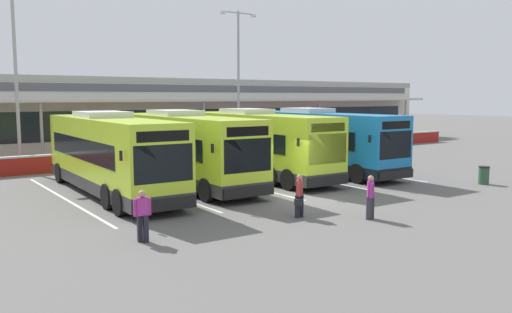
# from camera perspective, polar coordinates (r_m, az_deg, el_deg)

# --- Properties ---
(ground_plane) EXTENTS (200.00, 200.00, 0.00)m
(ground_plane) POSITION_cam_1_polar(r_m,az_deg,el_deg) (23.06, 4.61, -4.63)
(ground_plane) COLOR #605E5B
(terminal_building) EXTENTS (70.00, 13.00, 6.00)m
(terminal_building) POSITION_cam_1_polar(r_m,az_deg,el_deg) (46.62, -17.07, 4.49)
(terminal_building) COLOR beige
(terminal_building) RESTS_ON ground
(red_barrier_wall) EXTENTS (60.00, 0.40, 1.10)m
(red_barrier_wall) POSITION_cam_1_polar(r_m,az_deg,el_deg) (35.23, -10.63, 0.08)
(red_barrier_wall) COLOR maroon
(red_barrier_wall) RESTS_ON ground
(coach_bus_leftmost) EXTENTS (3.11, 12.21, 3.78)m
(coach_bus_leftmost) POSITION_cam_1_polar(r_m,az_deg,el_deg) (24.80, -15.65, 0.11)
(coach_bus_leftmost) COLOR #B7DB2D
(coach_bus_leftmost) RESTS_ON ground
(coach_bus_left_centre) EXTENTS (3.11, 12.21, 3.78)m
(coach_bus_left_centre) POSITION_cam_1_polar(r_m,az_deg,el_deg) (26.73, -7.91, 0.75)
(coach_bus_left_centre) COLOR #B7DB2D
(coach_bus_left_centre) RESTS_ON ground
(coach_bus_centre) EXTENTS (3.11, 12.21, 3.78)m
(coach_bus_centre) POSITION_cam_1_polar(r_m,az_deg,el_deg) (29.25, -0.00, 1.31)
(coach_bus_centre) COLOR #B7DB2D
(coach_bus_centre) RESTS_ON ground
(coach_bus_right_centre) EXTENTS (3.11, 12.21, 3.78)m
(coach_bus_right_centre) POSITION_cam_1_polar(r_m,az_deg,el_deg) (31.42, 6.73, 1.62)
(coach_bus_right_centre) COLOR #1972B7
(coach_bus_right_centre) RESTS_ON ground
(bay_stripe_far_west) EXTENTS (0.14, 13.00, 0.01)m
(bay_stripe_far_west) POSITION_cam_1_polar(r_m,az_deg,el_deg) (24.56, -20.24, -4.32)
(bay_stripe_far_west) COLOR silver
(bay_stripe_far_west) RESTS_ON ground
(bay_stripe_west) EXTENTS (0.14, 13.00, 0.01)m
(bay_stripe_west) POSITION_cam_1_polar(r_m,az_deg,el_deg) (25.93, -11.23, -3.48)
(bay_stripe_west) COLOR silver
(bay_stripe_west) RESTS_ON ground
(bay_stripe_mid_west) EXTENTS (0.14, 13.00, 0.01)m
(bay_stripe_mid_west) POSITION_cam_1_polar(r_m,az_deg,el_deg) (27.86, -3.31, -2.66)
(bay_stripe_mid_west) COLOR silver
(bay_stripe_mid_west) RESTS_ON ground
(bay_stripe_centre) EXTENTS (0.14, 13.00, 0.01)m
(bay_stripe_centre) POSITION_cam_1_polar(r_m,az_deg,el_deg) (30.26, 3.47, -1.93)
(bay_stripe_centre) COLOR silver
(bay_stripe_centre) RESTS_ON ground
(bay_stripe_mid_east) EXTENTS (0.14, 13.00, 0.01)m
(bay_stripe_mid_east) POSITION_cam_1_polar(r_m,az_deg,el_deg) (33.02, 9.17, -1.29)
(bay_stripe_mid_east) COLOR silver
(bay_stripe_mid_east) RESTS_ON ground
(pedestrian_with_handbag) EXTENTS (0.58, 0.56, 1.62)m
(pedestrian_with_handbag) POSITION_cam_1_polar(r_m,az_deg,el_deg) (19.40, 4.76, -4.18)
(pedestrian_with_handbag) COLOR black
(pedestrian_with_handbag) RESTS_ON ground
(pedestrian_child) EXTENTS (0.54, 0.35, 1.62)m
(pedestrian_child) POSITION_cam_1_polar(r_m,az_deg,el_deg) (16.49, -12.31, -6.18)
(pedestrian_child) COLOR black
(pedestrian_child) RESTS_ON ground
(pedestrian_near_bin) EXTENTS (0.42, 0.47, 1.62)m
(pedestrian_near_bin) POSITION_cam_1_polar(r_m,az_deg,el_deg) (19.52, 12.40, -4.20)
(pedestrian_near_bin) COLOR #33333D
(pedestrian_near_bin) RESTS_ON ground
(lamp_post_west) EXTENTS (3.24, 0.28, 11.00)m
(lamp_post_west) POSITION_cam_1_polar(r_m,az_deg,el_deg) (34.40, -24.82, 9.00)
(lamp_post_west) COLOR #9E9EA3
(lamp_post_west) RESTS_ON ground
(lamp_post_centre) EXTENTS (3.24, 0.28, 11.00)m
(lamp_post_centre) POSITION_cam_1_polar(r_m,az_deg,el_deg) (40.97, -1.94, 9.11)
(lamp_post_centre) COLOR #9E9EA3
(lamp_post_centre) RESTS_ON ground
(litter_bin) EXTENTS (0.54, 0.54, 0.93)m
(litter_bin) POSITION_cam_1_polar(r_m,az_deg,el_deg) (29.12, 23.65, -1.88)
(litter_bin) COLOR #2D5133
(litter_bin) RESTS_ON ground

